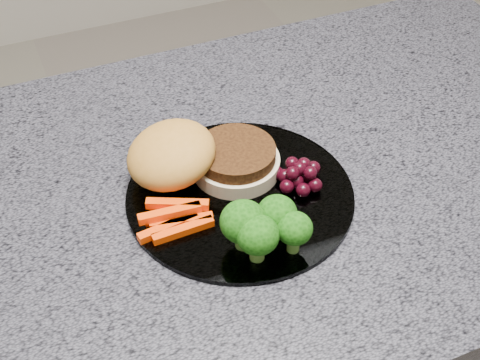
# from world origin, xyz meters

# --- Properties ---
(countertop) EXTENTS (1.20, 0.60, 0.04)m
(countertop) POSITION_xyz_m (0.00, 0.00, 0.88)
(countertop) COLOR #4C4C56
(countertop) RESTS_ON island_cabinet
(plate) EXTENTS (0.26, 0.26, 0.01)m
(plate) POSITION_xyz_m (0.06, -0.03, 0.90)
(plate) COLOR white
(plate) RESTS_ON countertop
(burger) EXTENTS (0.18, 0.13, 0.06)m
(burger) POSITION_xyz_m (0.03, 0.02, 0.93)
(burger) COLOR #CCB890
(burger) RESTS_ON plate
(carrot_sticks) EXTENTS (0.09, 0.06, 0.02)m
(carrot_sticks) POSITION_xyz_m (-0.02, -0.05, 0.91)
(carrot_sticks) COLOR #F73E04
(carrot_sticks) RESTS_ON plate
(broccoli) EXTENTS (0.09, 0.07, 0.06)m
(broccoli) POSITION_xyz_m (0.05, -0.11, 0.94)
(broccoli) COLOR #4F7F2E
(broccoli) RESTS_ON plate
(grape_bunch) EXTENTS (0.06, 0.05, 0.03)m
(grape_bunch) POSITION_xyz_m (0.13, -0.04, 0.92)
(grape_bunch) COLOR black
(grape_bunch) RESTS_ON plate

